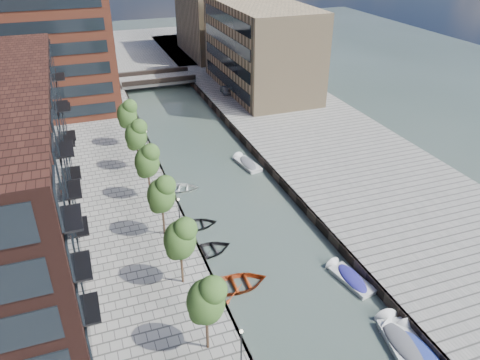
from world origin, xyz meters
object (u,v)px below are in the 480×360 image
tree_2 (180,238)px  motorboat_1 (401,342)px  tree_1 (206,299)px  motorboat_2 (407,342)px  motorboat_3 (348,277)px  sloop_4 (197,227)px  motorboat_0 (419,351)px  tree_3 (161,193)px  tree_6 (127,113)px  tree_5 (136,134)px  motorboat_4 (246,163)px  car (226,90)px  sloop_2 (238,287)px  sloop_3 (181,190)px  sloop_1 (207,253)px  tree_4 (147,160)px  bridge (157,79)px

tree_2 → motorboat_1: bearing=-39.0°
tree_1 → motorboat_2: bearing=-14.9°
motorboat_3 → sloop_4: bearing=130.0°
motorboat_0 → motorboat_1: motorboat_1 is taller
tree_2 → tree_3: bearing=90.0°
tree_2 → motorboat_2: 18.10m
motorboat_0 → tree_6: bearing=109.2°
tree_5 → motorboat_4: 13.80m
motorboat_0 → motorboat_2: motorboat_0 is taller
motorboat_1 → car: size_ratio=1.70×
tree_3 → sloop_2: bearing=-61.6°
sloop_3 → motorboat_3: 21.64m
tree_1 → sloop_2: bearing=54.1°
motorboat_4 → motorboat_2: bearing=-88.2°
motorboat_4 → sloop_2: bearing=-112.4°
tree_1 → motorboat_0: bearing=-18.6°
motorboat_2 → motorboat_3: bearing=92.8°
sloop_1 → motorboat_3: 12.53m
tree_5 → motorboat_2: (13.68, -31.64, -5.22)m
sloop_1 → motorboat_2: 18.09m
car → sloop_4: bearing=-109.9°
sloop_2 → sloop_3: size_ratio=1.27×
tree_1 → motorboat_0: (13.82, -4.65, -5.10)m
tree_4 → motorboat_1: bearing=-62.0°
motorboat_3 → sloop_1: bearing=143.6°
tree_4 → motorboat_3: 22.43m
motorboat_3 → motorboat_4: size_ratio=0.98×
tree_2 → bridge: bearing=81.1°
tree_2 → motorboat_1: tree_2 is taller
tree_3 → tree_4: same height
motorboat_0 → motorboat_3: (-0.51, 8.34, -0.03)m
motorboat_2 → car: (4.40, 53.97, 1.50)m
motorboat_0 → car: (4.25, 54.98, 1.37)m
motorboat_3 → motorboat_2: bearing=-87.2°
sloop_3 → motorboat_1: bearing=-144.4°
tree_6 → motorboat_3: tree_6 is taller
car → bridge: bearing=134.9°
sloop_3 → motorboat_4: bearing=-53.8°
bridge → tree_2: (-8.50, -54.00, 3.92)m
tree_2 → motorboat_3: bearing=-13.9°
tree_4 → motorboat_0: (13.82, -25.65, -5.10)m
tree_2 → car: 47.10m
motorboat_1 → car: bearing=84.7°
sloop_3 → tree_4: bearing=135.4°
tree_6 → motorboat_1: bearing=-71.2°
bridge → motorboat_4: bearing=-83.1°
tree_1 → sloop_3: tree_1 is taller
tree_5 → sloop_2: bearing=-78.9°
sloop_1 → sloop_2: size_ratio=0.91×
tree_6 → motorboat_2: (13.68, -38.64, -5.22)m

